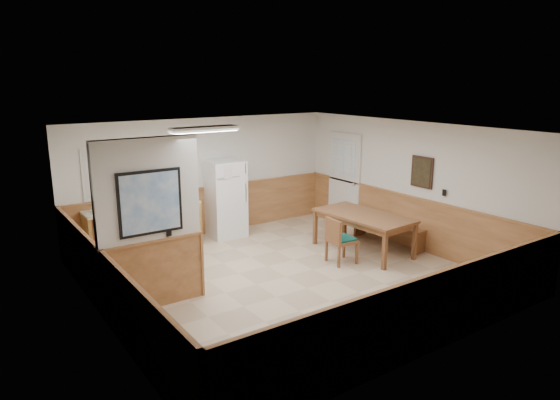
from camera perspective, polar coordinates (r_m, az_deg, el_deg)
ground at (r=8.60m, az=0.67°, el=-8.75°), size 6.00×6.00×0.00m
ceiling at (r=7.99m, az=0.72°, el=8.06°), size 6.00×6.00×0.02m
back_wall at (r=10.74m, az=-8.57°, el=2.62°), size 6.00×0.02×2.50m
right_wall at (r=10.19m, az=14.63°, el=1.72°), size 0.02×6.00×2.50m
left_wall at (r=6.99m, az=-19.91°, el=-4.07°), size 0.02×6.00×2.50m
wainscot_back at (r=10.89m, az=-8.38°, el=-1.27°), size 6.00×0.04×1.00m
wainscot_right at (r=10.35m, az=14.31°, el=-2.35°), size 0.04×6.00×1.00m
wainscot_left at (r=7.25m, az=-19.27°, el=-9.70°), size 0.04×6.00×1.00m
partition_wall at (r=7.38m, az=-14.67°, el=-2.91°), size 1.50×0.20×2.50m
kitchen_counter at (r=10.18m, az=-13.74°, el=-2.81°), size 2.20×0.61×1.00m
exterior_door at (r=11.51m, az=7.34°, el=2.39°), size 0.07×1.02×2.15m
kitchen_window at (r=9.95m, az=-19.50°, el=2.86°), size 0.80×0.04×1.00m
wall_painting at (r=9.92m, az=15.91°, el=3.09°), size 0.04×0.50×0.60m
fluorescent_fixture at (r=8.71m, az=-8.64°, el=8.01°), size 1.20×0.30×0.09m
refrigerator at (r=10.63m, az=-6.24°, el=0.17°), size 0.76×0.74×1.63m
dining_table at (r=9.74m, az=9.50°, el=-2.13°), size 1.09×1.99×0.75m
dining_bench at (r=10.42m, az=12.39°, el=-3.03°), size 0.54×1.66×0.45m
dining_chair at (r=9.09m, az=6.63°, el=-4.27°), size 0.67×0.50×0.85m
fire_extinguisher at (r=10.26m, az=-10.91°, el=1.21°), size 0.13×0.13×0.48m
soap_bottle at (r=9.71m, az=-19.93°, el=-0.65°), size 0.08×0.08×0.23m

